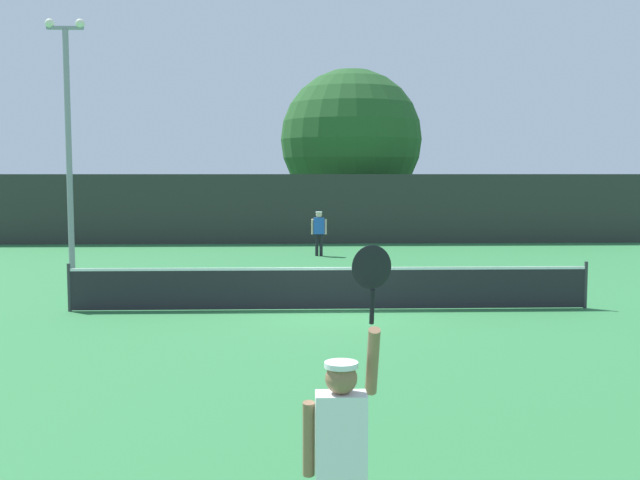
% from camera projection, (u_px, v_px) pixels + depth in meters
% --- Properties ---
extents(ground_plane, '(120.00, 120.00, 0.00)m').
position_uv_depth(ground_plane, '(330.00, 310.00, 16.93)').
color(ground_plane, '#2D723D').
extents(tennis_net, '(11.69, 0.08, 1.07)m').
position_uv_depth(tennis_net, '(330.00, 287.00, 16.88)').
color(tennis_net, '#232328').
rests_on(tennis_net, ground).
extents(perimeter_fence, '(29.31, 0.12, 2.99)m').
position_uv_depth(perimeter_fence, '(313.00, 209.00, 32.37)').
color(perimeter_fence, '#2D332D').
rests_on(perimeter_fence, ground).
extents(player_serving, '(0.68, 0.40, 2.56)m').
position_uv_depth(player_serving, '(342.00, 437.00, 5.58)').
color(player_serving, white).
rests_on(player_serving, ground).
extents(player_receiving, '(0.57, 0.24, 1.64)m').
position_uv_depth(player_receiving, '(319.00, 229.00, 27.67)').
color(player_receiving, blue).
rests_on(player_receiving, ground).
extents(tennis_ball, '(0.07, 0.07, 0.07)m').
position_uv_depth(tennis_ball, '(253.00, 293.00, 19.07)').
color(tennis_ball, '#CCE033').
rests_on(tennis_ball, ground).
extents(light_pole, '(1.18, 0.28, 7.66)m').
position_uv_depth(light_pole, '(68.00, 129.00, 22.78)').
color(light_pole, gray).
rests_on(light_pole, ground).
extents(large_tree, '(6.82, 6.82, 8.06)m').
position_uv_depth(large_tree, '(351.00, 140.00, 36.48)').
color(large_tree, brown).
rests_on(large_tree, ground).
extents(parked_car_near, '(2.41, 4.41, 1.69)m').
position_uv_depth(parked_car_near, '(159.00, 217.00, 38.64)').
color(parked_car_near, navy).
rests_on(parked_car_near, ground).
extents(parked_car_mid, '(2.14, 4.30, 1.69)m').
position_uv_depth(parked_car_mid, '(422.00, 214.00, 41.25)').
color(parked_car_mid, '#B7B7BC').
rests_on(parked_car_mid, ground).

